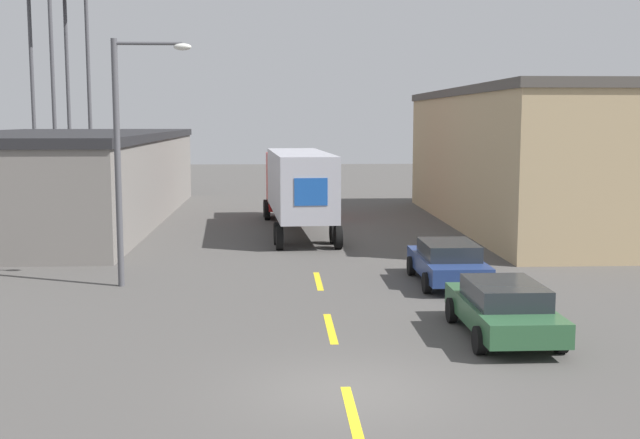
% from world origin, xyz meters
% --- Properties ---
extents(ground_plane, '(160.00, 160.00, 0.00)m').
position_xyz_m(ground_plane, '(0.00, 0.00, 0.00)').
color(ground_plane, '#4C4947').
extents(road_centerline, '(0.20, 15.09, 0.01)m').
position_xyz_m(road_centerline, '(0.00, 4.82, 0.00)').
color(road_centerline, yellow).
rests_on(road_centerline, ground_plane).
extents(warehouse_left, '(11.33, 26.92, 4.66)m').
position_xyz_m(warehouse_left, '(-12.90, 27.36, 2.33)').
color(warehouse_left, slate).
rests_on(warehouse_left, ground_plane).
extents(warehouse_right, '(10.31, 22.89, 6.85)m').
position_xyz_m(warehouse_right, '(12.39, 24.36, 3.43)').
color(warehouse_right, tan).
rests_on(warehouse_right, ground_plane).
extents(semi_truck, '(3.45, 13.02, 3.84)m').
position_xyz_m(semi_truck, '(-0.40, 22.95, 2.31)').
color(semi_truck, '#B21919').
rests_on(semi_truck, ground_plane).
extents(parked_car_right_mid, '(2.11, 4.69, 1.39)m').
position_xyz_m(parked_car_right_mid, '(4.19, 10.22, 0.74)').
color(parked_car_right_mid, navy).
rests_on(parked_car_right_mid, ground_plane).
extents(parked_car_right_near, '(2.11, 4.69, 1.39)m').
position_xyz_m(parked_car_right_near, '(4.19, 3.78, 0.74)').
color(parked_car_right_near, '#2D5B38').
rests_on(parked_car_right_near, ground_plane).
extents(street_lamp, '(2.49, 0.32, 7.83)m').
position_xyz_m(street_lamp, '(-6.08, 10.42, 4.55)').
color(street_lamp, '#4C4C51').
rests_on(street_lamp, ground_plane).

